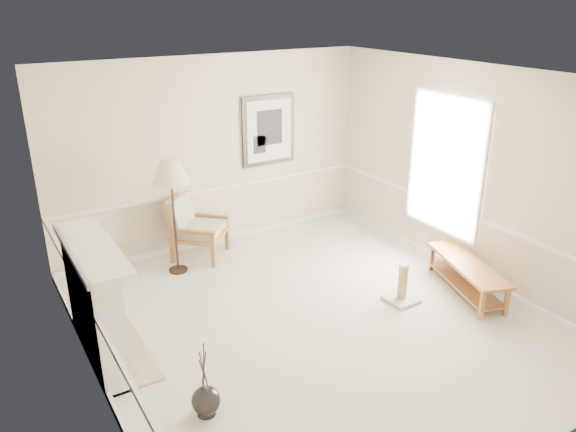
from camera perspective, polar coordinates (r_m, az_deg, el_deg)
The scene contains 8 objects.
ground at distance 6.91m, azimuth 2.46°, elevation -10.61°, with size 5.50×5.50×0.00m, color silver.
room at distance 6.26m, azimuth 3.40°, elevation 4.69°, with size 5.04×5.54×2.92m.
fireplace at distance 6.31m, azimuth -18.92°, elevation -8.52°, with size 0.64×1.64×1.31m.
floor_vase at distance 5.57m, azimuth -8.33°, elevation -18.12°, with size 0.28×0.28×0.81m.
armchair at distance 8.45m, azimuth -9.68°, elevation -0.79°, with size 1.04×1.04×0.95m.
floor_lamp at distance 7.68m, azimuth -11.83°, elevation 4.12°, with size 0.56×0.56×1.65m.
bench at distance 7.78m, azimuth 17.73°, elevation -5.48°, with size 0.87×1.52×0.42m.
scratching_post at distance 7.38m, azimuth 11.51°, elevation -7.34°, with size 0.38×0.38×0.53m.
Camera 1 is at (-3.28, -4.85, 3.68)m, focal length 35.00 mm.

